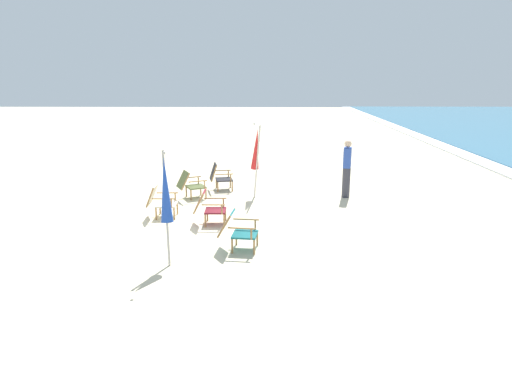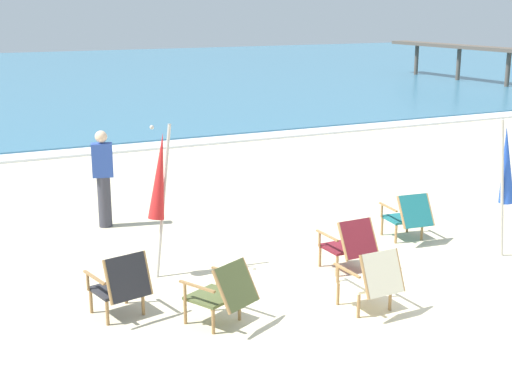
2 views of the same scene
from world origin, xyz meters
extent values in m
plane|color=beige|center=(0.00, 0.00, 0.00)|extent=(80.00, 80.00, 0.00)
cube|color=teal|center=(0.00, 30.69, 0.05)|extent=(80.00, 40.00, 0.10)
cube|color=white|center=(0.00, 10.39, 0.03)|extent=(80.00, 1.10, 0.06)
cube|color=beige|center=(-0.39, -0.74, 0.32)|extent=(0.53, 0.49, 0.04)
cube|color=beige|center=(-0.38, -1.08, 0.56)|extent=(0.50, 0.24, 0.49)
cylinder|color=olive|center=(-0.63, -0.53, 0.16)|extent=(0.04, 0.04, 0.32)
cylinder|color=olive|center=(-0.17, -0.52, 0.16)|extent=(0.04, 0.04, 0.32)
cylinder|color=olive|center=(-0.62, -0.97, 0.16)|extent=(0.04, 0.04, 0.32)
cylinder|color=olive|center=(-0.15, -0.95, 0.16)|extent=(0.04, 0.04, 0.32)
cube|color=olive|center=(-0.67, -0.77, 0.54)|extent=(0.05, 0.53, 0.02)
cylinder|color=olive|center=(-0.68, -0.58, 0.43)|extent=(0.04, 0.04, 0.22)
cube|color=olive|center=(-0.11, -0.76, 0.54)|extent=(0.05, 0.53, 0.02)
cylinder|color=olive|center=(-0.12, -0.57, 0.43)|extent=(0.04, 0.04, 0.22)
cylinder|color=olive|center=(-0.64, -1.09, 0.56)|extent=(0.05, 0.24, 0.50)
cylinder|color=olive|center=(-0.13, -1.07, 0.56)|extent=(0.05, 0.24, 0.50)
cube|color=maroon|center=(0.10, 0.50, 0.32)|extent=(0.53, 0.49, 0.04)
cube|color=maroon|center=(0.11, 0.14, 0.55)|extent=(0.50, 0.28, 0.48)
cylinder|color=olive|center=(-0.14, 0.71, 0.16)|extent=(0.04, 0.04, 0.32)
cylinder|color=olive|center=(0.33, 0.72, 0.16)|extent=(0.04, 0.04, 0.32)
cylinder|color=olive|center=(-0.13, 0.28, 0.16)|extent=(0.04, 0.04, 0.32)
cylinder|color=olive|center=(0.34, 0.29, 0.16)|extent=(0.04, 0.04, 0.32)
cube|color=olive|center=(-0.18, 0.48, 0.54)|extent=(0.05, 0.53, 0.02)
cylinder|color=olive|center=(-0.19, 0.66, 0.43)|extent=(0.04, 0.04, 0.22)
cube|color=olive|center=(0.38, 0.49, 0.54)|extent=(0.05, 0.53, 0.02)
cylinder|color=olive|center=(0.37, 0.68, 0.43)|extent=(0.04, 0.04, 0.22)
cylinder|color=olive|center=(-0.15, 0.14, 0.55)|extent=(0.05, 0.27, 0.48)
cylinder|color=olive|center=(0.36, 0.15, 0.55)|extent=(0.05, 0.27, 0.48)
cube|color=#196066|center=(1.71, 1.26, 0.32)|extent=(0.57, 0.53, 0.04)
cube|color=#196066|center=(1.67, 0.90, 0.55)|extent=(0.52, 0.34, 0.47)
cylinder|color=olive|center=(1.50, 1.50, 0.16)|extent=(0.04, 0.04, 0.32)
cylinder|color=olive|center=(1.97, 1.45, 0.16)|extent=(0.04, 0.04, 0.32)
cylinder|color=olive|center=(1.46, 1.07, 0.16)|extent=(0.04, 0.04, 0.32)
cylinder|color=olive|center=(1.92, 1.02, 0.16)|extent=(0.04, 0.04, 0.32)
cube|color=olive|center=(1.43, 1.27, 0.54)|extent=(0.09, 0.53, 0.02)
cylinder|color=olive|center=(1.45, 1.46, 0.43)|extent=(0.04, 0.04, 0.22)
cube|color=olive|center=(1.99, 1.21, 0.54)|extent=(0.09, 0.53, 0.02)
cylinder|color=olive|center=(2.01, 1.40, 0.43)|extent=(0.04, 0.04, 0.22)
cylinder|color=olive|center=(1.42, 0.92, 0.55)|extent=(0.07, 0.30, 0.47)
cylinder|color=olive|center=(1.92, 0.87, 0.55)|extent=(0.07, 0.30, 0.47)
cube|color=#28282D|center=(-3.16, 0.41, 0.32)|extent=(0.61, 0.58, 0.04)
cube|color=#28282D|center=(-3.10, 0.09, 0.57)|extent=(0.52, 0.29, 0.51)
cylinder|color=olive|center=(-3.44, 0.57, 0.16)|extent=(0.04, 0.04, 0.32)
cylinder|color=olive|center=(-2.98, 0.67, 0.16)|extent=(0.04, 0.04, 0.32)
cylinder|color=olive|center=(-3.35, 0.15, 0.16)|extent=(0.04, 0.04, 0.32)
cylinder|color=olive|center=(-2.89, 0.24, 0.16)|extent=(0.04, 0.04, 0.32)
cube|color=olive|center=(-3.43, 0.33, 0.54)|extent=(0.14, 0.52, 0.02)
cylinder|color=olive|center=(-3.47, 0.51, 0.43)|extent=(0.04, 0.04, 0.22)
cube|color=olive|center=(-2.89, 0.44, 0.54)|extent=(0.14, 0.52, 0.02)
cylinder|color=olive|center=(-2.92, 0.63, 0.43)|extent=(0.04, 0.04, 0.22)
cylinder|color=olive|center=(-3.35, 0.04, 0.57)|extent=(0.08, 0.20, 0.51)
cylinder|color=olive|center=(-2.85, 0.15, 0.57)|extent=(0.08, 0.20, 0.51)
cube|color=#515B33|center=(-2.22, -0.31, 0.32)|extent=(0.68, 0.66, 0.04)
cube|color=#515B33|center=(-2.06, -0.63, 0.55)|extent=(0.57, 0.47, 0.48)
cylinder|color=olive|center=(-2.52, -0.21, 0.16)|extent=(0.04, 0.04, 0.32)
cylinder|color=olive|center=(-2.10, -0.01, 0.16)|extent=(0.04, 0.04, 0.32)
cylinder|color=olive|center=(-2.34, -0.60, 0.16)|extent=(0.04, 0.04, 0.32)
cylinder|color=olive|center=(-1.91, -0.40, 0.16)|extent=(0.04, 0.04, 0.32)
cube|color=olive|center=(-2.46, -0.45, 0.54)|extent=(0.26, 0.49, 0.02)
cylinder|color=olive|center=(-2.55, -0.28, 0.43)|extent=(0.04, 0.04, 0.22)
cube|color=olive|center=(-1.96, -0.20, 0.54)|extent=(0.26, 0.49, 0.02)
cylinder|color=olive|center=(-2.04, -0.03, 0.43)|extent=(0.04, 0.04, 0.22)
cylinder|color=olive|center=(-2.29, -0.74, 0.55)|extent=(0.16, 0.27, 0.48)
cylinder|color=olive|center=(-1.83, -0.52, 0.55)|extent=(0.16, 0.27, 0.48)
cylinder|color=#B7B2A8|center=(-2.20, 1.43, 1.04)|extent=(0.36, 0.22, 2.08)
cone|color=red|center=(-2.25, 1.40, 1.40)|extent=(0.46, 0.39, 1.18)
sphere|color=#B7B2A8|center=(-2.35, 1.34, 2.07)|extent=(0.06, 0.06, 0.06)
cylinder|color=#B7B2A8|center=(2.38, -0.12, 1.04)|extent=(0.37, 0.14, 2.08)
cone|color=blue|center=(2.43, -0.11, 1.40)|extent=(0.44, 0.32, 1.18)
cylinder|color=#383842|center=(-2.38, 3.94, 0.43)|extent=(0.22, 0.22, 0.86)
cube|color=#2D4CA5|center=(-2.38, 3.94, 1.14)|extent=(0.38, 0.28, 0.56)
sphere|color=beige|center=(-2.38, 3.94, 1.53)|extent=(0.20, 0.20, 0.20)
cube|color=brown|center=(18.96, 17.90, 1.70)|extent=(0.90, 12.76, 0.16)
cylinder|color=brown|center=(18.96, 16.30, 0.85)|extent=(0.20, 0.20, 1.70)
cylinder|color=brown|center=(18.96, 19.49, 0.85)|extent=(0.20, 0.20, 1.70)
cylinder|color=brown|center=(18.96, 22.69, 0.85)|extent=(0.20, 0.20, 1.70)
camera|label=1|loc=(10.22, 1.67, 3.37)|focal=32.00mm
camera|label=2|loc=(-5.16, -7.45, 3.60)|focal=50.00mm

